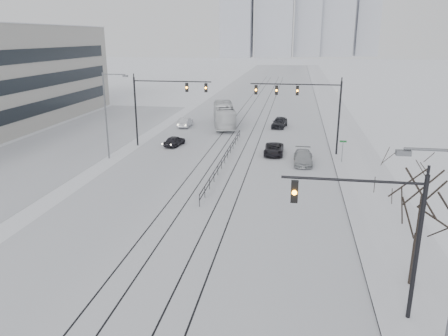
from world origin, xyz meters
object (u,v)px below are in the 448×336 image
(traffic_mast_near, at_px, (381,226))
(sedan_nb_far, at_px, (279,122))
(box_truck, at_px, (224,115))
(bare_tree, at_px, (421,206))
(sedan_sb_outer, at_px, (185,122))
(sedan_nb_front, at_px, (274,149))
(sedan_nb_right, at_px, (303,158))
(sedan_sb_inner, at_px, (175,141))

(traffic_mast_near, bearing_deg, sedan_nb_far, 97.94)
(sedan_nb_far, distance_m, box_truck, 7.99)
(traffic_mast_near, xyz_separation_m, bare_tree, (2.41, 3.00, -0.07))
(sedan_sb_outer, relative_size, sedan_nb_front, 0.92)
(sedan_nb_front, xyz_separation_m, sedan_nb_right, (3.12, -3.12, 0.06))
(bare_tree, xyz_separation_m, sedan_nb_front, (-8.44, 25.26, -3.88))
(sedan_sb_outer, xyz_separation_m, sedan_nb_front, (13.31, -13.27, -0.06))
(sedan_nb_front, distance_m, sedan_nb_right, 4.41)
(sedan_nb_front, height_order, sedan_nb_far, sedan_nb_far)
(sedan_sb_outer, xyz_separation_m, sedan_nb_right, (16.43, -16.40, 0.00))
(sedan_nb_front, xyz_separation_m, sedan_nb_far, (-0.01, 15.04, 0.14))
(sedan_nb_right, bearing_deg, box_truck, 121.22)
(sedan_nb_front, bearing_deg, sedan_nb_far, 89.98)
(sedan_sb_outer, bearing_deg, traffic_mast_near, 115.01)
(sedan_nb_front, relative_size, sedan_nb_right, 0.95)
(sedan_sb_inner, bearing_deg, sedan_nb_front, -179.65)
(sedan_sb_outer, distance_m, sedan_nb_front, 18.80)
(sedan_sb_inner, relative_size, sedan_nb_far, 0.82)
(sedan_sb_inner, relative_size, sedan_nb_right, 0.78)
(sedan_sb_inner, xyz_separation_m, box_truck, (3.84, 12.74, 0.99))
(sedan_sb_inner, height_order, sedan_nb_far, sedan_nb_far)
(traffic_mast_near, distance_m, sedan_nb_right, 25.61)
(sedan_nb_front, bearing_deg, traffic_mast_near, -78.01)
(sedan_nb_far, bearing_deg, sedan_sb_inner, -123.54)
(sedan_nb_far, bearing_deg, traffic_mast_near, -73.40)
(sedan_sb_outer, bearing_deg, bare_tree, 119.48)
(sedan_sb_outer, xyz_separation_m, box_truck, (5.36, 1.52, 0.94))
(sedan_sb_inner, height_order, sedan_nb_right, sedan_nb_right)
(traffic_mast_near, height_order, box_truck, traffic_mast_near)
(traffic_mast_near, relative_size, sedan_nb_front, 1.59)
(sedan_nb_right, relative_size, sedan_nb_far, 1.05)
(bare_tree, height_order, sedan_nb_front, bare_tree)
(traffic_mast_near, bearing_deg, sedan_nb_right, 96.60)
(traffic_mast_near, height_order, bare_tree, traffic_mast_near)
(sedan_nb_far, bearing_deg, bare_tree, -69.49)
(bare_tree, distance_m, sedan_nb_far, 41.34)
(sedan_sb_outer, xyz_separation_m, sedan_nb_far, (13.30, 1.77, 0.08))
(sedan_sb_outer, height_order, box_truck, box_truck)
(sedan_nb_right, xyz_separation_m, sedan_nb_far, (-3.13, 18.16, 0.08))
(bare_tree, height_order, box_truck, bare_tree)
(sedan_sb_outer, relative_size, sedan_nb_right, 0.88)
(bare_tree, xyz_separation_m, sedan_sb_outer, (-21.75, 38.53, -3.82))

